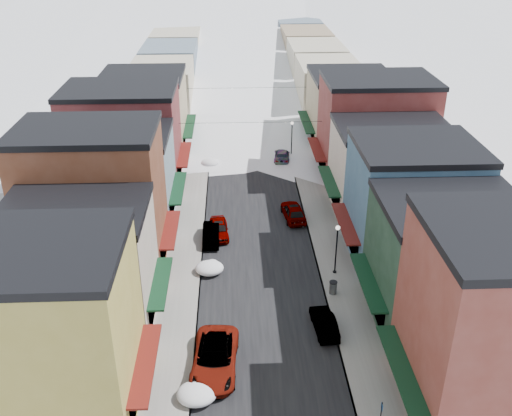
{
  "coord_description": "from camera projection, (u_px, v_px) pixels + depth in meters",
  "views": [
    {
      "loc": [
        -2.13,
        -22.44,
        26.92
      ],
      "look_at": [
        0.0,
        26.16,
        2.24
      ],
      "focal_mm": 40.0,
      "sensor_mm": 36.0,
      "label": 1
    }
  ],
  "objects": [
    {
      "name": "car_silver_wagon",
      "position": [
        221.0,
        140.0,
        75.73
      ],
      "size": [
        2.24,
        4.92,
        1.4
      ],
      "primitive_type": "imported",
      "rotation": [
        0.0,
        0.0,
        -0.06
      ],
      "color": "#A6A8AE",
      "rests_on": "ground"
    },
    {
      "name": "bldg_r_cream",
      "position": [
        390.0,
        168.0,
        57.48
      ],
      "size": [
        12.3,
        9.2,
        9.0
      ],
      "color": "beige",
      "rests_on": "ground"
    },
    {
      "name": "bldg_l_brick_near",
      "position": [
        94.0,
        199.0,
        47.15
      ],
      "size": [
        12.3,
        8.2,
        12.5
      ],
      "color": "brown",
      "rests_on": "ground"
    },
    {
      "name": "car_white_suv",
      "position": [
        215.0,
        358.0,
        37.84
      ],
      "size": [
        3.35,
        6.53,
        1.76
      ],
      "primitive_type": "imported",
      "rotation": [
        0.0,
        0.0,
        -0.07
      ],
      "color": "silver",
      "rests_on": "ground"
    },
    {
      "name": "snow_pile_near",
      "position": [
        197.0,
        393.0,
        35.59
      ],
      "size": [
        2.55,
        2.77,
        1.08
      ],
      "color": "white",
      "rests_on": "ground"
    },
    {
      "name": "overhead_cables",
      "position": [
        249.0,
        104.0,
        71.77
      ],
      "size": [
        16.4,
        15.04,
        0.04
      ],
      "color": "black",
      "rests_on": "ground"
    },
    {
      "name": "car_black_sedan",
      "position": [
        282.0,
        155.0,
        70.88
      ],
      "size": [
        2.43,
        4.92,
        1.37
      ],
      "primitive_type": "imported",
      "rotation": [
        0.0,
        0.0,
        3.03
      ],
      "color": "black",
      "rests_on": "ground"
    },
    {
      "name": "car_lane_silver",
      "position": [
        239.0,
        118.0,
        83.89
      ],
      "size": [
        2.25,
        4.77,
        1.58
      ],
      "primitive_type": "imported",
      "rotation": [
        0.0,
        0.0,
        -0.09
      ],
      "color": "gray",
      "rests_on": "ground"
    },
    {
      "name": "snow_pile_mid",
      "position": [
        210.0,
        268.0,
        48.41
      ],
      "size": [
        2.44,
        2.7,
        1.03
      ],
      "color": "white",
      "rests_on": "ground"
    },
    {
      "name": "bldg_l_grayblue",
      "position": [
        120.0,
        177.0,
        55.53
      ],
      "size": [
        11.3,
        9.2,
        9.0
      ],
      "color": "gray",
      "rests_on": "ground"
    },
    {
      "name": "bldg_r_tan",
      "position": [
        349.0,
        110.0,
        74.27
      ],
      "size": [
        11.3,
        11.2,
        9.5
      ],
      "color": "tan",
      "rests_on": "ground"
    },
    {
      "name": "bldg_l_cream",
      "position": [
        80.0,
        267.0,
        40.72
      ],
      "size": [
        11.3,
        8.2,
        9.5
      ],
      "color": "#BEAC99",
      "rests_on": "ground"
    },
    {
      "name": "sidewalk_right",
      "position": [
        290.0,
        119.0,
        85.93
      ],
      "size": [
        3.2,
        160.0,
        0.15
      ],
      "primitive_type": "cube",
      "color": "gray",
      "rests_on": "ground"
    },
    {
      "name": "car_green_sedan",
      "position": [
        324.0,
        323.0,
        41.52
      ],
      "size": [
        1.77,
        4.22,
        1.36
      ],
      "primitive_type": "imported",
      "rotation": [
        0.0,
        0.0,
        3.22
      ],
      "color": "black",
      "rests_on": "ground"
    },
    {
      "name": "car_gray_suv",
      "position": [
        293.0,
        211.0,
        57.03
      ],
      "size": [
        2.46,
        5.0,
        1.64
      ],
      "primitive_type": "imported",
      "rotation": [
        0.0,
        0.0,
        3.25
      ],
      "color": "gray",
      "rests_on": "ground"
    },
    {
      "name": "road",
      "position": [
        246.0,
        120.0,
        85.71
      ],
      "size": [
        10.0,
        160.0,
        0.01
      ],
      "primitive_type": "cube",
      "color": "black",
      "rests_on": "ground"
    },
    {
      "name": "parking_sign",
      "position": [
        381.0,
        415.0,
        32.69
      ],
      "size": [
        0.06,
        0.32,
        2.34
      ],
      "color": "black",
      "rests_on": "sidewalk_right"
    },
    {
      "name": "bldg_l_yellow",
      "position": [
        44.0,
        332.0,
        32.7
      ],
      "size": [
        11.3,
        8.7,
        11.5
      ],
      "color": "#B29F41",
      "rests_on": "ground"
    },
    {
      "name": "streetlamp_far",
      "position": [
        292.0,
        135.0,
        70.19
      ],
      "size": [
        0.4,
        0.4,
        4.79
      ],
      "color": "black",
      "rests_on": "sidewalk_right"
    },
    {
      "name": "distant_blocks",
      "position": [
        242.0,
        59.0,
        104.39
      ],
      "size": [
        34.0,
        55.0,
        8.0
      ],
      "color": "gray",
      "rests_on": "ground"
    },
    {
      "name": "bldg_r_blue",
      "position": [
        411.0,
        201.0,
        49.1
      ],
      "size": [
        11.3,
        9.2,
        10.5
      ],
      "color": "#355A79",
      "rests_on": "ground"
    },
    {
      "name": "streetlamp_near",
      "position": [
        337.0,
        243.0,
        47.11
      ],
      "size": [
        0.37,
        0.37,
        4.5
      ],
      "color": "black",
      "rests_on": "sidewalk_right"
    },
    {
      "name": "car_silver_sedan",
      "position": [
        219.0,
        229.0,
        53.99
      ],
      "size": [
        2.08,
        4.48,
        1.49
      ],
      "primitive_type": "imported",
      "rotation": [
        0.0,
        0.0,
        0.07
      ],
      "color": "#A4A6AC",
      "rests_on": "ground"
    },
    {
      "name": "snow_pile_far",
      "position": [
        210.0,
        162.0,
        69.49
      ],
      "size": [
        2.21,
        2.56,
        0.93
      ],
      "color": "white",
      "rests_on": "ground"
    },
    {
      "name": "car_lane_white",
      "position": [
        253.0,
        101.0,
        91.98
      ],
      "size": [
        2.45,
        4.94,
        1.35
      ],
      "primitive_type": "imported",
      "rotation": [
        0.0,
        0.0,
        3.1
      ],
      "color": "white",
      "rests_on": "ground"
    },
    {
      "name": "bldg_r_brick_near",
      "position": [
        512.0,
        323.0,
        32.63
      ],
      "size": [
        12.3,
        9.2,
        12.5
      ],
      "color": "brown",
      "rests_on": "ground"
    },
    {
      "name": "curb_left",
      "position": [
        213.0,
        120.0,
        85.48
      ],
      "size": [
        0.1,
        160.0,
        0.15
      ],
      "primitive_type": "cube",
      "color": "slate",
      "rests_on": "ground"
    },
    {
      "name": "car_dark_hatch",
      "position": [
        211.0,
        234.0,
        53.05
      ],
      "size": [
        1.55,
        4.36,
        1.43
      ],
      "primitive_type": "imported",
      "rotation": [
        0.0,
        0.0,
        0.01
      ],
      "color": "black",
      "rests_on": "ground"
    },
    {
      "name": "bldg_r_green",
      "position": [
        446.0,
        262.0,
        41.31
      ],
      "size": [
        11.3,
        9.2,
        9.5
      ],
      "color": "#1A3725",
      "rests_on": "ground"
    },
    {
      "name": "bldg_r_brick_far",
      "position": [
        375.0,
        127.0,
        64.95
      ],
      "size": [
        13.3,
        9.2,
        11.5
      ],
      "color": "maroon",
      "rests_on": "ground"
    },
    {
      "name": "trash_can",
      "position": [
        333.0,
        287.0,
        45.44
      ],
      "size": [
        0.64,
        0.64,
        1.09
      ],
      "color": "#535558",
      "rests_on": "sidewalk_right"
    },
    {
      "name": "bldg_l_tan",
      "position": [
        145.0,
        113.0,
        72.24
      ],
      "size": [
        11.3,
        11.2,
        10.0
      ],
      "color": "tan",
      "rests_on": "ground"
    },
    {
      "name": "sidewalk_left",
      "position": [
        202.0,
        120.0,
        85.42
      ],
      "size": [
        3.2,
        160.0,
        0.15
      ],
      "primitive_type": "cube",
      "color": "gray",
      "rests_on": "ground"
    },
    {
      "name": "curb_right",
      "position": [
        280.0,
        119.0,
        85.87
      ],
      "size": [
        0.1,
        160.0,
        0.15
      ],
      "primitive_type": "cube",
      "color": "slate",
      "rests_on": "ground"
    },
    {
      "name": "bldg_l_brick_far",
      "position": [
        123.0,
        136.0,
        63.06
      ],
      "size": [
        13.3,
        9.2,
        11.0
      ],
      "color": "maroon",
      "rests_on": "ground"
    }
  ]
}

